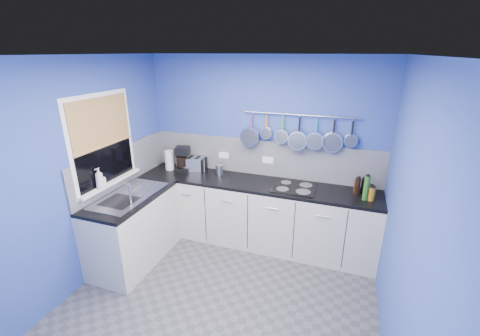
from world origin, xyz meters
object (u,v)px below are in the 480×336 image
Objects in this scene: canister at (219,170)px; hob at (294,187)px; paper_towel at (170,160)px; soap_bottle_b at (101,180)px; toaster at (195,164)px; soap_bottle_a at (99,178)px; coffee_maker at (182,159)px.

canister reaches higher than hob.
paper_towel is at bearing 178.13° from hob.
soap_bottle_b reaches higher than toaster.
hob is at bearing -24.96° from toaster.
soap_bottle_a is at bearing -90.00° from soap_bottle_b.
hob is at bearing 27.57° from soap_bottle_a.
soap_bottle_b is 0.32× the size of hob.
soap_bottle_b is at bearing 90.00° from soap_bottle_a.
soap_bottle_a reaches higher than toaster.
paper_towel is 0.77m from canister.
soap_bottle_a is at bearing -152.43° from hob.
toaster is at bearing 13.53° from coffee_maker.
soap_bottle_b is at bearing -134.76° from toaster.
soap_bottle_b is at bearing -152.81° from hob.
soap_bottle_b is (0.00, 0.02, -0.03)m from soap_bottle_a.
coffee_maker reaches higher than soap_bottle_b.
soap_bottle_a is 0.85× the size of paper_towel.
hob is (1.84, -0.06, -0.14)m from paper_towel.
canister is (0.41, -0.05, -0.03)m from toaster.
paper_towel is 0.37m from toaster.
soap_bottle_a is at bearing -134.45° from toaster.
canister is (0.99, 1.15, -0.16)m from soap_bottle_b.
paper_towel is 0.93× the size of toaster.
coffee_maker is 0.19m from toaster.
toaster is 0.57× the size of hob.
soap_bottle_b is 0.56× the size of toaster.
toaster is at bearing 64.46° from soap_bottle_b.
paper_towel is 0.53× the size of hob.
coffee_maker reaches higher than toaster.
canister is 0.27× the size of hob.
paper_towel reaches higher than canister.
soap_bottle_b reaches higher than canister.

